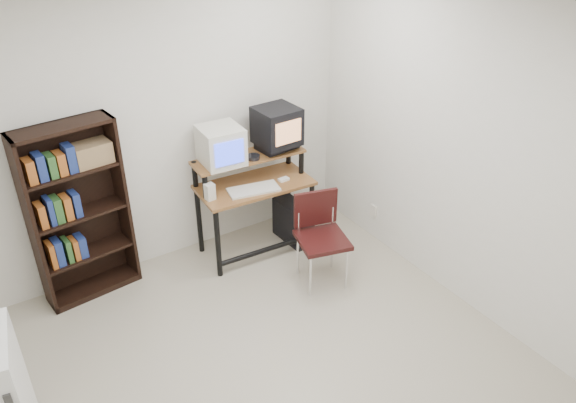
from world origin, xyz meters
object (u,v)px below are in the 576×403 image
pc_tower (293,222)px  school_chair (320,229)px  computer_desk (254,189)px  bookshelf (77,210)px  crt_monitor (221,146)px  crt_tv (277,126)px

pc_tower → school_chair: bearing=-105.2°
computer_desk → school_chair: (0.25, -0.73, -0.15)m
school_chair → bookshelf: size_ratio=0.53×
computer_desk → crt_monitor: 0.55m
crt_monitor → pc_tower: 1.16m
crt_tv → school_chair: (-0.04, -0.78, -0.71)m
crt_tv → bookshelf: bookshelf is taller
crt_monitor → bookshelf: size_ratio=0.25×
computer_desk → crt_tv: crt_tv is taller
computer_desk → bookshelf: (-1.56, 0.23, 0.15)m
crt_monitor → school_chair: (0.52, -0.84, -0.62)m
pc_tower → bookshelf: bearing=167.7°
computer_desk → bookshelf: bearing=174.8°
computer_desk → pc_tower: 0.61m
computer_desk → crt_monitor: (-0.26, 0.11, 0.47)m
crt_monitor → computer_desk: bearing=-19.5°
computer_desk → school_chair: size_ratio=1.31×
computer_desk → pc_tower: (0.39, -0.08, -0.46)m
bookshelf → school_chair: bearing=-34.6°
crt_tv → pc_tower: 1.03m
computer_desk → pc_tower: computer_desk is taller
crt_monitor → bookshelf: (-1.30, 0.13, -0.32)m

